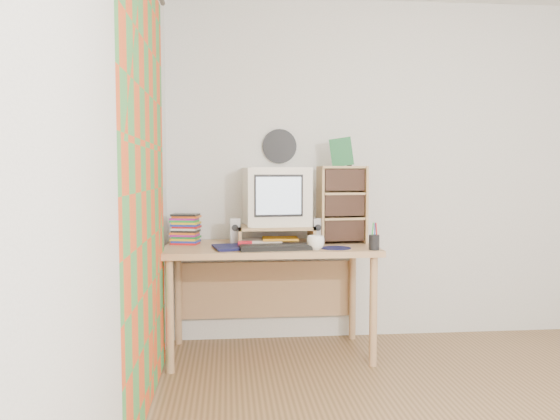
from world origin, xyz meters
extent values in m
plane|color=white|center=(0.00, 1.75, 1.25)|extent=(3.50, 0.00, 3.50)
plane|color=white|center=(-1.75, 0.00, 1.25)|extent=(0.00, 3.50, 3.50)
plane|color=#E2501F|center=(-1.71, 0.48, 1.15)|extent=(0.00, 2.20, 2.20)
cylinder|color=black|center=(-0.93, 1.73, 1.43)|extent=(0.25, 0.02, 0.25)
cube|color=tan|center=(-1.03, 1.38, 0.73)|extent=(1.40, 0.70, 0.04)
cube|color=tan|center=(-1.03, 1.71, 0.38)|extent=(1.33, 0.02, 0.41)
cylinder|color=tan|center=(-1.67, 1.09, 0.35)|extent=(0.05, 0.05, 0.71)
cylinder|color=tan|center=(-0.39, 1.09, 0.35)|extent=(0.05, 0.05, 0.71)
cylinder|color=tan|center=(-1.67, 1.67, 0.35)|extent=(0.05, 0.05, 0.71)
cylinder|color=tan|center=(-0.39, 1.67, 0.35)|extent=(0.05, 0.05, 0.71)
cube|color=tan|center=(-1.23, 1.48, 0.81)|extent=(0.02, 0.30, 0.12)
cube|color=tan|center=(-0.73, 1.48, 0.81)|extent=(0.02, 0.30, 0.12)
cube|color=tan|center=(-0.98, 1.48, 0.86)|extent=(0.52, 0.30, 0.02)
cube|color=white|center=(-0.97, 1.53, 1.07)|extent=(0.47, 0.47, 0.40)
cube|color=#9F9EA3|center=(-1.26, 1.45, 0.84)|extent=(0.07, 0.07, 0.18)
cube|color=#9F9EA3|center=(-0.70, 1.42, 0.84)|extent=(0.07, 0.07, 0.18)
cube|color=black|center=(-1.01, 1.16, 0.77)|extent=(0.46, 0.19, 0.03)
cube|color=tan|center=(-0.52, 1.46, 1.02)|extent=(0.33, 0.20, 0.53)
imported|color=white|center=(-0.76, 1.14, 0.79)|extent=(0.12, 0.12, 0.09)
imported|color=#10123D|center=(-1.40, 1.21, 0.77)|extent=(0.25, 0.21, 0.04)
cylinder|color=#101136|center=(-0.62, 1.19, 0.75)|extent=(0.22, 0.22, 0.00)
cube|color=red|center=(-1.20, 1.25, 0.77)|extent=(0.09, 0.06, 0.04)
cube|color=#1C6231|center=(-0.53, 1.44, 1.38)|extent=(0.15, 0.06, 0.19)
camera|label=1|loc=(-1.31, -2.26, 1.24)|focal=35.00mm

